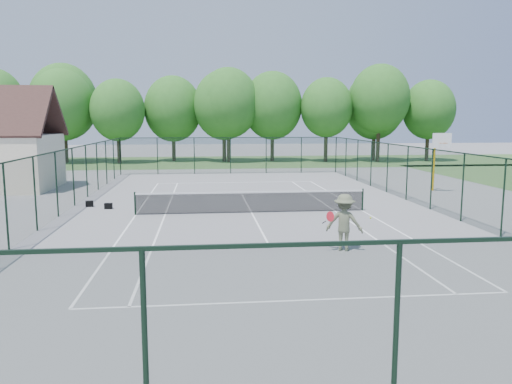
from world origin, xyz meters
TOP-DOWN VIEW (x-y plane):
  - ground at (0.00, 0.00)m, footprint 140.00×140.00m
  - grass_far at (0.00, 30.00)m, footprint 80.00×16.00m
  - court_lines at (0.00, 0.00)m, footprint 11.05×23.85m
  - tennis_net at (0.00, 0.00)m, footprint 11.08×0.08m
  - fence_enclosure at (0.00, 0.00)m, footprint 18.05×36.05m
  - tree_line_far at (0.00, 30.00)m, footprint 39.40×6.40m
  - basketball_goal at (12.19, 5.92)m, footprint 1.20×1.43m
  - sports_bag_a at (-8.15, 2.58)m, footprint 0.42×0.29m
  - sports_bag_b at (-7.07, 1.83)m, footprint 0.38×0.24m
  - tennis_player at (2.47, -7.28)m, footprint 1.96×1.16m

SIDE VIEW (x-z plane):
  - ground at x=0.00m, z-range 0.00..0.00m
  - court_lines at x=0.00m, z-range 0.00..0.01m
  - grass_far at x=0.00m, z-range 0.00..0.01m
  - sports_bag_b at x=-7.07m, z-range 0.00..0.29m
  - sports_bag_a at x=-8.15m, z-range 0.00..0.31m
  - tennis_net at x=0.00m, z-range 0.03..1.13m
  - tennis_player at x=2.47m, z-range 0.00..1.95m
  - fence_enclosure at x=0.00m, z-range 0.05..3.07m
  - basketball_goal at x=12.19m, z-range 0.74..4.39m
  - tree_line_far at x=0.00m, z-range 1.14..10.84m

